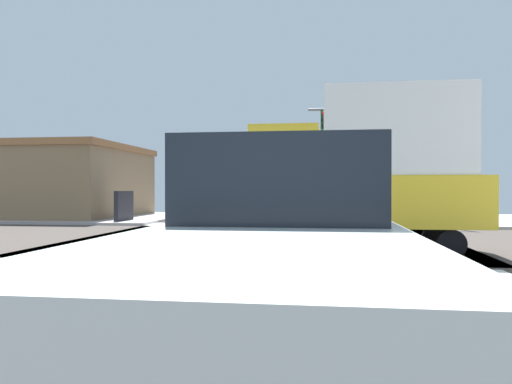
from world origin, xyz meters
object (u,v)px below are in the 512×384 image
bank_building (18,182)px  suv_leading_1 (275,195)px  traffic_signal_mast (388,133)px  street_lamp (407,145)px  pickup_crossing_1 (277,264)px  box_truck_queued_1 (366,167)px

bank_building → suv_leading_1: bank_building is taller
traffic_signal_mast → suv_leading_1: size_ratio=1.45×
street_lamp → pickup_crossing_1: 31.71m
traffic_signal_mast → pickup_crossing_1: traffic_signal_mast is taller
box_truck_queued_1 → bank_building: bearing=54.0°
street_lamp → pickup_crossing_1: (-5.88, -30.96, -3.59)m
bank_building → traffic_signal_mast: bearing=-12.1°
street_lamp → box_truck_queued_1: size_ratio=1.14×
traffic_signal_mast → pickup_crossing_1: size_ratio=1.31×
traffic_signal_mast → bank_building: traffic_signal_mast is taller
street_lamp → suv_leading_1: street_lamp is taller
street_lamp → box_truck_queued_1: street_lamp is taller
street_lamp → suv_leading_1: size_ratio=1.78×
bank_building → box_truck_queued_1: size_ratio=2.39×
bank_building → street_lamp: bearing=9.1°
suv_leading_1 → traffic_signal_mast: bearing=113.0°
street_lamp → suv_leading_1: 13.47m
traffic_signal_mast → pickup_crossing_1: bearing=-99.1°
pickup_crossing_1 → bank_building: bearing=126.8°
box_truck_queued_1 → suv_leading_1: (-5.57, 28.30, -1.17)m
traffic_signal_mast → street_lamp: size_ratio=0.81×
suv_leading_1 → pickup_crossing_1: bearing=95.8°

